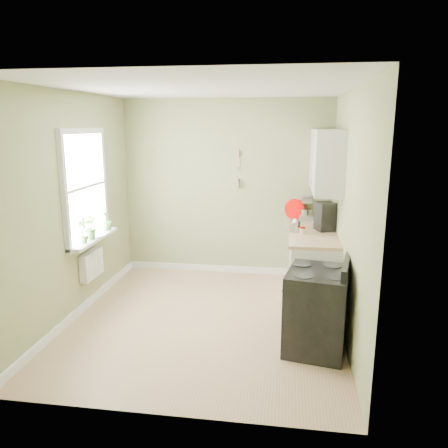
# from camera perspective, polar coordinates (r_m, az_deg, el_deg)

# --- Properties ---
(floor) EXTENTS (3.20, 3.60, 0.02)m
(floor) POSITION_cam_1_polar(r_m,az_deg,el_deg) (5.43, -2.42, -12.48)
(floor) COLOR tan
(floor) RESTS_ON ground
(ceiling) EXTENTS (3.20, 3.60, 0.02)m
(ceiling) POSITION_cam_1_polar(r_m,az_deg,el_deg) (4.92, -2.74, 17.48)
(ceiling) COLOR white
(ceiling) RESTS_ON wall_back
(wall_back) EXTENTS (3.20, 0.02, 2.70)m
(wall_back) POSITION_cam_1_polar(r_m,az_deg,el_deg) (6.76, 0.32, 4.69)
(wall_back) COLOR #969B6A
(wall_back) RESTS_ON floor
(wall_left) EXTENTS (0.02, 3.60, 2.70)m
(wall_left) POSITION_cam_1_polar(r_m,az_deg,el_deg) (5.53, -19.20, 2.12)
(wall_left) COLOR #969B6A
(wall_left) RESTS_ON floor
(wall_right) EXTENTS (0.02, 3.60, 2.70)m
(wall_right) POSITION_cam_1_polar(r_m,az_deg,el_deg) (4.96, 16.03, 1.15)
(wall_right) COLOR #969B6A
(wall_right) RESTS_ON floor
(base_cabinets) EXTENTS (0.60, 1.60, 0.87)m
(base_cabinets) POSITION_cam_1_polar(r_m,az_deg,el_deg) (6.12, 11.41, -5.25)
(base_cabinets) COLOR silver
(base_cabinets) RESTS_ON floor
(countertop) EXTENTS (0.64, 1.60, 0.04)m
(countertop) POSITION_cam_1_polar(r_m,az_deg,el_deg) (6.00, 11.51, -1.11)
(countertop) COLOR tan
(countertop) RESTS_ON base_cabinets
(upper_cabinets) EXTENTS (0.35, 1.40, 0.80)m
(upper_cabinets) POSITION_cam_1_polar(r_m,az_deg,el_deg) (5.95, 13.19, 8.08)
(upper_cabinets) COLOR silver
(upper_cabinets) RESTS_ON wall_right
(window) EXTENTS (0.06, 1.14, 1.44)m
(window) POSITION_cam_1_polar(r_m,az_deg,el_deg) (5.75, -17.74, 4.63)
(window) COLOR white
(window) RESTS_ON wall_left
(window_sill) EXTENTS (0.18, 1.14, 0.04)m
(window_sill) POSITION_cam_1_polar(r_m,az_deg,el_deg) (5.85, -16.65, -1.87)
(window_sill) COLOR white
(window_sill) RESTS_ON wall_left
(radiator) EXTENTS (0.12, 0.50, 0.35)m
(radiator) POSITION_cam_1_polar(r_m,az_deg,el_deg) (5.91, -16.91, -5.07)
(radiator) COLOR white
(radiator) RESTS_ON wall_left
(wall_utensils) EXTENTS (0.02, 0.14, 0.58)m
(wall_utensils) POSITION_cam_1_polar(r_m,az_deg,el_deg) (6.68, 2.00, 6.44)
(wall_utensils) COLOR tan
(wall_utensils) RESTS_ON wall_back
(stove) EXTENTS (0.73, 0.80, 0.98)m
(stove) POSITION_cam_1_polar(r_m,az_deg,el_deg) (4.71, 12.05, -10.90)
(stove) COLOR black
(stove) RESTS_ON floor
(stand_mixer) EXTENTS (0.22, 0.36, 0.42)m
(stand_mixer) POSITION_cam_1_polar(r_m,az_deg,el_deg) (6.68, 10.70, 2.07)
(stand_mixer) COLOR #B2B2B7
(stand_mixer) RESTS_ON countertop
(kettle) EXTENTS (0.19, 0.11, 0.19)m
(kettle) POSITION_cam_1_polar(r_m,az_deg,el_deg) (5.85, 9.27, -0.22)
(kettle) COLOR silver
(kettle) RESTS_ON countertop
(coffee_maker) EXTENTS (0.29, 0.31, 0.39)m
(coffee_maker) POSITION_cam_1_polar(r_m,az_deg,el_deg) (6.04, 13.02, 0.89)
(coffee_maker) COLOR black
(coffee_maker) RESTS_ON countertop
(red_tray) EXTENTS (0.31, 0.16, 0.31)m
(red_tray) POSITION_cam_1_polar(r_m,az_deg,el_deg) (6.66, 9.20, 1.91)
(red_tray) COLOR #BA0100
(red_tray) RESTS_ON countertop
(jar) EXTENTS (0.08, 0.08, 0.09)m
(jar) POSITION_cam_1_polar(r_m,az_deg,el_deg) (5.82, 10.22, -0.83)
(jar) COLOR beige
(jar) RESTS_ON countertop
(plant_a) EXTENTS (0.20, 0.16, 0.32)m
(plant_a) POSITION_cam_1_polar(r_m,az_deg,el_deg) (5.55, -17.93, -0.82)
(plant_a) COLOR #498036
(plant_a) RESTS_ON window_sill
(plant_b) EXTENTS (0.22, 0.22, 0.31)m
(plant_b) POSITION_cam_1_polar(r_m,az_deg,el_deg) (5.71, -17.10, -0.42)
(plant_b) COLOR #498036
(plant_b) RESTS_ON window_sill
(plant_c) EXTENTS (0.18, 0.18, 0.27)m
(plant_c) POSITION_cam_1_polar(r_m,az_deg,el_deg) (6.16, -15.11, 0.46)
(plant_c) COLOR #498036
(plant_c) RESTS_ON window_sill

